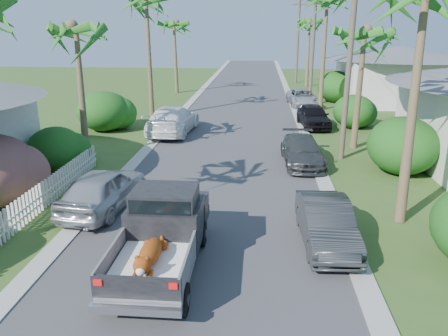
# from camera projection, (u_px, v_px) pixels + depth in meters

# --- Properties ---
(ground) EXTENTS (120.00, 120.00, 0.00)m
(ground) POSITION_uv_depth(u_px,v_px,m) (183.00, 324.00, 9.53)
(ground) COLOR #365720
(ground) RESTS_ON ground
(road) EXTENTS (8.00, 100.00, 0.02)m
(road) POSITION_uv_depth(u_px,v_px,m) (239.00, 111.00, 33.21)
(road) COLOR #38383A
(road) RESTS_ON ground
(curb_left) EXTENTS (0.60, 100.00, 0.06)m
(curb_left) POSITION_uv_depth(u_px,v_px,m) (183.00, 110.00, 33.54)
(curb_left) COLOR #A5A39E
(curb_left) RESTS_ON ground
(curb_right) EXTENTS (0.60, 100.00, 0.06)m
(curb_right) POSITION_uv_depth(u_px,v_px,m) (296.00, 112.00, 32.87)
(curb_right) COLOR #A5A39E
(curb_right) RESTS_ON ground
(pickup_truck) EXTENTS (1.98, 5.12, 2.06)m
(pickup_truck) POSITION_uv_depth(u_px,v_px,m) (164.00, 229.00, 11.71)
(pickup_truck) COLOR black
(pickup_truck) RESTS_ON ground
(parked_car_rn) EXTENTS (1.57, 4.04, 1.31)m
(parked_car_rn) POSITION_uv_depth(u_px,v_px,m) (326.00, 224.00, 12.85)
(parked_car_rn) COLOR #292C2E
(parked_car_rn) RESTS_ON ground
(parked_car_rm) EXTENTS (1.99, 4.43, 1.26)m
(parked_car_rm) POSITION_uv_depth(u_px,v_px,m) (302.00, 151.00, 20.33)
(parked_car_rm) COLOR #333739
(parked_car_rm) RESTS_ON ground
(parked_car_rf) EXTENTS (2.06, 4.33, 1.43)m
(parked_car_rf) POSITION_uv_depth(u_px,v_px,m) (314.00, 116.00, 27.82)
(parked_car_rf) COLOR black
(parked_car_rf) RESTS_ON ground
(parked_car_rd) EXTENTS (2.50, 4.82, 1.30)m
(parked_car_rd) POSITION_uv_depth(u_px,v_px,m) (303.00, 98.00, 35.29)
(parked_car_rd) COLOR #BBBDC2
(parked_car_rd) RESTS_ON ground
(parked_car_ln) EXTENTS (2.28, 4.56, 1.49)m
(parked_car_ln) POSITION_uv_depth(u_px,v_px,m) (103.00, 189.00, 15.28)
(parked_car_ln) COLOR #B2B3B9
(parked_car_ln) RESTS_ON ground
(parked_car_lf) EXTENTS (2.66, 5.79, 1.64)m
(parked_car_lf) POSITION_uv_depth(u_px,v_px,m) (173.00, 120.00, 26.14)
(parked_car_lf) COLOR white
(parked_car_lf) RESTS_ON ground
(palm_l_b) EXTENTS (4.40, 4.40, 7.40)m
(palm_l_b) POSITION_uv_depth(u_px,v_px,m) (75.00, 27.00, 19.52)
(palm_l_b) COLOR brown
(palm_l_b) RESTS_ON ground
(palm_l_d) EXTENTS (4.40, 4.40, 7.70)m
(palm_l_d) POSITION_uv_depth(u_px,v_px,m) (174.00, 23.00, 40.24)
(palm_l_d) COLOR brown
(palm_l_d) RESTS_ON ground
(palm_r_b) EXTENTS (4.40, 4.40, 7.20)m
(palm_r_b) POSITION_uv_depth(u_px,v_px,m) (365.00, 31.00, 21.38)
(palm_r_b) COLOR brown
(palm_r_b) RESTS_ON ground
(palm_r_d) EXTENTS (4.40, 4.40, 8.00)m
(palm_r_d) POSITION_uv_depth(u_px,v_px,m) (310.00, 20.00, 44.83)
(palm_r_d) COLOR brown
(palm_r_d) RESTS_ON ground
(shrub_l_c) EXTENTS (2.40, 2.64, 2.00)m
(shrub_l_c) POSITION_uv_depth(u_px,v_px,m) (56.00, 149.00, 19.27)
(shrub_l_c) COLOR #194313
(shrub_l_c) RESTS_ON ground
(shrub_l_d) EXTENTS (3.20, 3.52, 2.40)m
(shrub_l_d) POSITION_uv_depth(u_px,v_px,m) (104.00, 111.00, 26.83)
(shrub_l_d) COLOR #194313
(shrub_l_d) RESTS_ON ground
(shrub_r_b) EXTENTS (3.00, 3.30, 2.50)m
(shrub_r_b) POSITION_uv_depth(u_px,v_px,m) (403.00, 145.00, 18.96)
(shrub_r_b) COLOR #194313
(shrub_r_b) RESTS_ON ground
(shrub_r_c) EXTENTS (2.60, 2.86, 2.10)m
(shrub_r_c) POSITION_uv_depth(u_px,v_px,m) (354.00, 111.00, 27.57)
(shrub_r_c) COLOR #194313
(shrub_r_c) RESTS_ON ground
(shrub_r_d) EXTENTS (3.20, 3.52, 2.60)m
(shrub_r_d) POSITION_uv_depth(u_px,v_px,m) (336.00, 87.00, 36.92)
(shrub_r_d) COLOR #194313
(shrub_r_d) RESTS_ON ground
(picket_fence) EXTENTS (0.10, 11.00, 1.00)m
(picket_fence) POSITION_uv_depth(u_px,v_px,m) (38.00, 199.00, 15.05)
(picket_fence) COLOR white
(picket_fence) RESTS_ON ground
(house_right_far) EXTENTS (9.00, 8.00, 4.60)m
(house_right_far) POSITION_uv_depth(u_px,v_px,m) (398.00, 77.00, 36.28)
(house_right_far) COLOR silver
(house_right_far) RESTS_ON ground
(utility_pole_b) EXTENTS (1.60, 0.26, 9.00)m
(utility_pole_b) POSITION_uv_depth(u_px,v_px,m) (349.00, 62.00, 19.98)
(utility_pole_b) COLOR brown
(utility_pole_b) RESTS_ON ground
(utility_pole_c) EXTENTS (1.60, 0.26, 9.00)m
(utility_pole_c) POSITION_uv_depth(u_px,v_px,m) (313.00, 47.00, 34.19)
(utility_pole_c) COLOR brown
(utility_pole_c) RESTS_ON ground
(utility_pole_d) EXTENTS (1.60, 0.26, 9.00)m
(utility_pole_d) POSITION_uv_depth(u_px,v_px,m) (298.00, 41.00, 48.40)
(utility_pole_d) COLOR brown
(utility_pole_d) RESTS_ON ground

